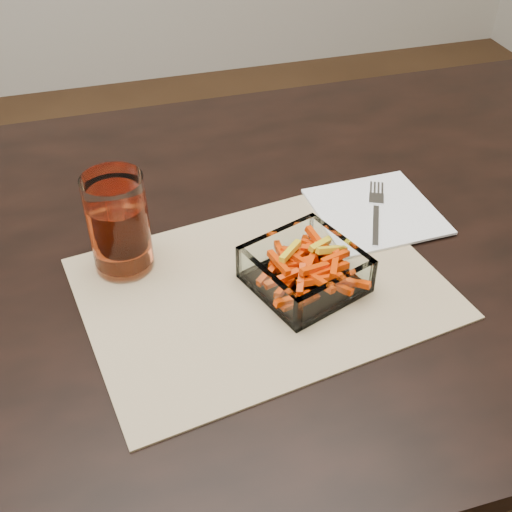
% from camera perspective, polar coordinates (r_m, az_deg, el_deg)
% --- Properties ---
extents(dining_table, '(1.60, 0.90, 0.75)m').
position_cam_1_polar(dining_table, '(0.97, -0.72, -2.57)').
color(dining_table, black).
rests_on(dining_table, ground).
extents(placemat, '(0.49, 0.39, 0.00)m').
position_cam_1_polar(placemat, '(0.83, 0.56, -2.84)').
color(placemat, tan).
rests_on(placemat, dining_table).
extents(glass_bowl, '(0.16, 0.16, 0.05)m').
position_cam_1_polar(glass_bowl, '(0.82, 4.36, -1.40)').
color(glass_bowl, white).
rests_on(glass_bowl, placemat).
extents(tumbler, '(0.08, 0.08, 0.14)m').
position_cam_1_polar(tumbler, '(0.84, -12.07, 2.54)').
color(tumbler, white).
rests_on(tumbler, placemat).
extents(napkin, '(0.18, 0.18, 0.00)m').
position_cam_1_polar(napkin, '(0.97, 10.60, 3.96)').
color(napkin, white).
rests_on(napkin, placemat).
extents(fork, '(0.08, 0.15, 0.00)m').
position_cam_1_polar(fork, '(0.97, 10.62, 4.05)').
color(fork, silver).
rests_on(fork, napkin).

